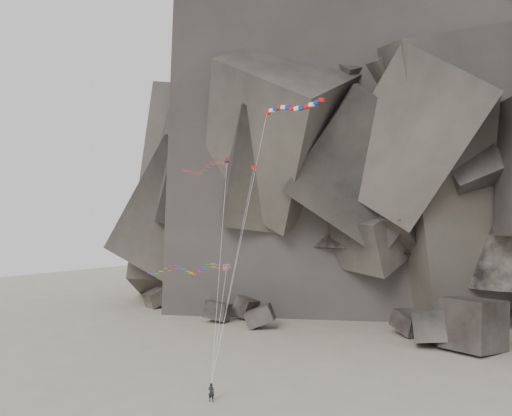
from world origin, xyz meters
The scene contains 8 objects.
ground centered at (0.00, 0.00, 0.00)m, with size 260.00×260.00×0.00m, color #A69C86.
headland centered at (0.00, 70.00, 42.00)m, with size 110.00×70.00×84.00m, color #595148, non-canonical shape.
boulder_field centered at (15.74, 32.32, 2.45)m, with size 85.08×13.72×8.53m.
kite_flyer centered at (4.45, -4.46, 1.08)m, with size 0.75×0.50×2.15m, color black.
delta_kite centered at (-3.31, 4.18, 25.37)m, with size 11.46×9.50×25.25m.
banner_kite centered at (9.62, 3.92, 31.23)m, with size 9.42×9.63×30.30m.
parafoil_kite centered at (-5.62, 3.61, 12.49)m, with size 16.12×8.86×11.67m.
pennant_kite centered at (6.71, -1.43, 19.88)m, with size 3.16×3.93×22.76m.
Camera 1 is at (34.52, -46.82, 18.06)m, focal length 35.00 mm.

